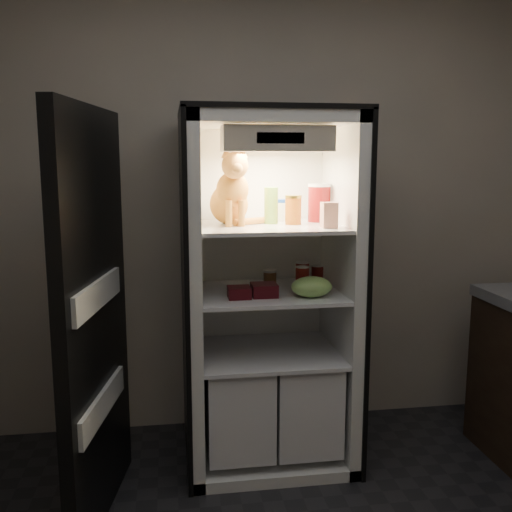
{
  "coord_description": "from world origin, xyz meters",
  "views": [
    {
      "loc": [
        -0.51,
        -1.57,
        1.61
      ],
      "look_at": [
        -0.07,
        1.32,
        1.13
      ],
      "focal_mm": 40.0,
      "sensor_mm": 36.0,
      "label": 1
    }
  ],
  "objects_px": {
    "soda_can_a": "(302,275)",
    "pepper_jar": "(319,203)",
    "condiment_jar": "(270,279)",
    "cream_carton": "(329,215)",
    "soda_can_c": "(302,279)",
    "berry_box_right": "(264,290)",
    "salsa_jar": "(293,210)",
    "grape_bag": "(312,287)",
    "berry_box_left": "(239,292)",
    "soda_can_b": "(317,276)",
    "refrigerator": "(267,315)",
    "parmesan_shaker": "(271,205)",
    "tabby_cat": "(231,195)",
    "mayo_tub": "(282,210)"
  },
  "relations": [
    {
      "from": "salsa_jar",
      "to": "condiment_jar",
      "type": "xyz_separation_m",
      "value": [
        -0.11,
        0.06,
        -0.38
      ]
    },
    {
      "from": "condiment_jar",
      "to": "cream_carton",
      "type": "bearing_deg",
      "value": -44.06
    },
    {
      "from": "soda_can_c",
      "to": "mayo_tub",
      "type": "bearing_deg",
      "value": 106.86
    },
    {
      "from": "refrigerator",
      "to": "soda_can_a",
      "type": "height_order",
      "value": "refrigerator"
    },
    {
      "from": "tabby_cat",
      "to": "grape_bag",
      "type": "distance_m",
      "value": 0.63
    },
    {
      "from": "soda_can_b",
      "to": "grape_bag",
      "type": "relative_size",
      "value": 0.57
    },
    {
      "from": "tabby_cat",
      "to": "berry_box_right",
      "type": "bearing_deg",
      "value": -54.86
    },
    {
      "from": "condiment_jar",
      "to": "berry_box_right",
      "type": "xyz_separation_m",
      "value": [
        -0.06,
        -0.18,
        -0.02
      ]
    },
    {
      "from": "soda_can_c",
      "to": "berry_box_right",
      "type": "relative_size",
      "value": 1.04
    },
    {
      "from": "soda_can_c",
      "to": "berry_box_left",
      "type": "relative_size",
      "value": 1.19
    },
    {
      "from": "soda_can_b",
      "to": "grape_bag",
      "type": "xyz_separation_m",
      "value": [
        -0.09,
        -0.22,
        -0.01
      ]
    },
    {
      "from": "salsa_jar",
      "to": "soda_can_b",
      "type": "bearing_deg",
      "value": 16.03
    },
    {
      "from": "soda_can_a",
      "to": "pepper_jar",
      "type": "bearing_deg",
      "value": 25.29
    },
    {
      "from": "soda_can_c",
      "to": "berry_box_left",
      "type": "height_order",
      "value": "soda_can_c"
    },
    {
      "from": "tabby_cat",
      "to": "soda_can_c",
      "type": "xyz_separation_m",
      "value": [
        0.36,
        -0.11,
        -0.43
      ]
    },
    {
      "from": "parmesan_shaker",
      "to": "mayo_tub",
      "type": "xyz_separation_m",
      "value": [
        0.08,
        0.12,
        -0.04
      ]
    },
    {
      "from": "refrigerator",
      "to": "pepper_jar",
      "type": "bearing_deg",
      "value": 10.78
    },
    {
      "from": "grape_bag",
      "to": "berry_box_left",
      "type": "bearing_deg",
      "value": 174.89
    },
    {
      "from": "berry_box_left",
      "to": "tabby_cat",
      "type": "bearing_deg",
      "value": 94.72
    },
    {
      "from": "pepper_jar",
      "to": "soda_can_a",
      "type": "bearing_deg",
      "value": -154.71
    },
    {
      "from": "mayo_tub",
      "to": "berry_box_right",
      "type": "distance_m",
      "value": 0.5
    },
    {
      "from": "cream_carton",
      "to": "berry_box_left",
      "type": "height_order",
      "value": "cream_carton"
    },
    {
      "from": "cream_carton",
      "to": "soda_can_a",
      "type": "height_order",
      "value": "cream_carton"
    },
    {
      "from": "refrigerator",
      "to": "berry_box_right",
      "type": "xyz_separation_m",
      "value": [
        -0.04,
        -0.17,
        0.18
      ]
    },
    {
      "from": "pepper_jar",
      "to": "berry_box_left",
      "type": "relative_size",
      "value": 1.83
    },
    {
      "from": "salsa_jar",
      "to": "grape_bag",
      "type": "relative_size",
      "value": 0.72
    },
    {
      "from": "salsa_jar",
      "to": "condiment_jar",
      "type": "distance_m",
      "value": 0.4
    },
    {
      "from": "condiment_jar",
      "to": "soda_can_a",
      "type": "bearing_deg",
      "value": -0.17
    },
    {
      "from": "salsa_jar",
      "to": "parmesan_shaker",
      "type": "bearing_deg",
      "value": 155.64
    },
    {
      "from": "parmesan_shaker",
      "to": "soda_can_c",
      "type": "distance_m",
      "value": 0.42
    },
    {
      "from": "parmesan_shaker",
      "to": "soda_can_b",
      "type": "bearing_deg",
      "value": -1.5
    },
    {
      "from": "refrigerator",
      "to": "mayo_tub",
      "type": "height_order",
      "value": "refrigerator"
    },
    {
      "from": "refrigerator",
      "to": "soda_can_c",
      "type": "distance_m",
      "value": 0.29
    },
    {
      "from": "parmesan_shaker",
      "to": "berry_box_left",
      "type": "height_order",
      "value": "parmesan_shaker"
    },
    {
      "from": "parmesan_shaker",
      "to": "condiment_jar",
      "type": "height_order",
      "value": "parmesan_shaker"
    },
    {
      "from": "mayo_tub",
      "to": "condiment_jar",
      "type": "distance_m",
      "value": 0.39
    },
    {
      "from": "refrigerator",
      "to": "berry_box_left",
      "type": "xyz_separation_m",
      "value": [
        -0.17,
        -0.19,
        0.18
      ]
    },
    {
      "from": "soda_can_a",
      "to": "grape_bag",
      "type": "xyz_separation_m",
      "value": [
        -0.01,
        -0.24,
        -0.02
      ]
    },
    {
      "from": "salsa_jar",
      "to": "grape_bag",
      "type": "xyz_separation_m",
      "value": [
        0.06,
        -0.17,
        -0.37
      ]
    },
    {
      "from": "soda_can_c",
      "to": "grape_bag",
      "type": "distance_m",
      "value": 0.12
    },
    {
      "from": "soda_can_b",
      "to": "soda_can_c",
      "type": "xyz_separation_m",
      "value": [
        -0.11,
        -0.1,
        0.01
      ]
    },
    {
      "from": "refrigerator",
      "to": "soda_can_c",
      "type": "relative_size",
      "value": 14.11
    },
    {
      "from": "refrigerator",
      "to": "pepper_jar",
      "type": "xyz_separation_m",
      "value": [
        0.3,
        0.06,
        0.6
      ]
    },
    {
      "from": "soda_can_c",
      "to": "condiment_jar",
      "type": "bearing_deg",
      "value": 142.65
    },
    {
      "from": "refrigerator",
      "to": "soda_can_b",
      "type": "distance_m",
      "value": 0.35
    },
    {
      "from": "pepper_jar",
      "to": "soda_can_a",
      "type": "xyz_separation_m",
      "value": [
        -0.1,
        -0.05,
        -0.39
      ]
    },
    {
      "from": "soda_can_c",
      "to": "berry_box_right",
      "type": "distance_m",
      "value": 0.23
    },
    {
      "from": "salsa_jar",
      "to": "cream_carton",
      "type": "height_order",
      "value": "salsa_jar"
    },
    {
      "from": "soda_can_c",
      "to": "berry_box_left",
      "type": "distance_m",
      "value": 0.36
    },
    {
      "from": "soda_can_b",
      "to": "grape_bag",
      "type": "distance_m",
      "value": 0.23
    }
  ]
}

